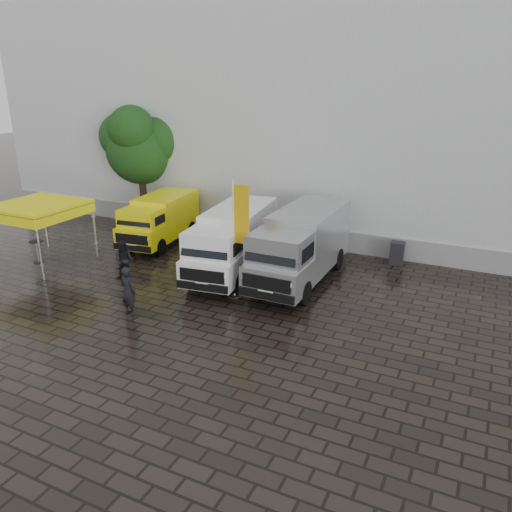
{
  "coord_description": "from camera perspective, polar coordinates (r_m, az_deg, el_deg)",
  "views": [
    {
      "loc": [
        7.7,
        -14.29,
        7.86
      ],
      "look_at": [
        -0.23,
        2.2,
        1.31
      ],
      "focal_mm": 35.0,
      "sensor_mm": 36.0,
      "label": 1
    }
  ],
  "objects": [
    {
      "name": "van_white",
      "position": [
        20.91,
        -2.73,
        1.5
      ],
      "size": [
        2.85,
        6.42,
        2.69
      ],
      "primitive_type": null,
      "rotation": [
        0.0,
        0.0,
        0.13
      ],
      "color": "white",
      "rests_on": "ground"
    },
    {
      "name": "exhibition_hall",
      "position": [
        30.88,
        15.6,
        15.54
      ],
      "size": [
        44.0,
        16.0,
        12.0
      ],
      "primitive_type": "cube",
      "color": "silver",
      "rests_on": "ground"
    },
    {
      "name": "person_tent",
      "position": [
        21.08,
        -14.83,
        -0.47
      ],
      "size": [
        0.99,
        0.89,
        1.67
      ],
      "primitive_type": "imported",
      "rotation": [
        0.0,
        0.0,
        0.38
      ],
      "color": "black",
      "rests_on": "ground"
    },
    {
      "name": "canopy_tent",
      "position": [
        23.78,
        -23.72,
        5.14
      ],
      "size": [
        3.35,
        3.35,
        2.73
      ],
      "color": "silver",
      "rests_on": "ground"
    },
    {
      "name": "flagpole",
      "position": [
        18.16,
        -2.06,
        2.44
      ],
      "size": [
        0.88,
        0.5,
        4.5
      ],
      "color": "black",
      "rests_on": "ground"
    },
    {
      "name": "person_front",
      "position": [
        17.89,
        -14.39,
        -3.91
      ],
      "size": [
        0.71,
        0.54,
        1.78
      ],
      "primitive_type": "imported",
      "rotation": [
        0.0,
        0.0,
        2.96
      ],
      "color": "black",
      "rests_on": "ground"
    },
    {
      "name": "cocktail_table",
      "position": [
        24.46,
        -23.7,
        0.46
      ],
      "size": [
        0.6,
        0.6,
        1.0
      ],
      "primitive_type": "cylinder",
      "color": "black",
      "rests_on": "ground"
    },
    {
      "name": "hall_plinth",
      "position": [
        24.11,
        10.78,
        1.55
      ],
      "size": [
        44.0,
        0.15,
        1.0
      ],
      "primitive_type": "cube",
      "color": "gray",
      "rests_on": "ground"
    },
    {
      "name": "tree",
      "position": [
        28.97,
        -13.04,
        12.28
      ],
      "size": [
        3.8,
        3.92,
        6.82
      ],
      "color": "black",
      "rests_on": "ground"
    },
    {
      "name": "van_silver",
      "position": [
        20.14,
        5.13,
        0.95
      ],
      "size": [
        2.21,
        6.56,
        2.84
      ],
      "primitive_type": null,
      "rotation": [
        0.0,
        0.0,
        -0.0
      ],
      "color": "#A9ACAE",
      "rests_on": "ground"
    },
    {
      "name": "ground",
      "position": [
        18.03,
        -2.38,
        -6.17
      ],
      "size": [
        120.0,
        120.0,
        0.0
      ],
      "primitive_type": "plane",
      "color": "black",
      "rests_on": "ground"
    },
    {
      "name": "van_yellow",
      "position": [
        25.24,
        -10.96,
        3.95
      ],
      "size": [
        2.52,
        5.27,
        2.34
      ],
      "primitive_type": null,
      "rotation": [
        0.0,
        0.0,
        0.11
      ],
      "color": "#FEF20D",
      "rests_on": "ground"
    },
    {
      "name": "wheelie_bin",
      "position": [
        23.07,
        15.82,
        0.33
      ],
      "size": [
        0.65,
        0.65,
        1.02
      ],
      "primitive_type": "cube",
      "rotation": [
        0.0,
        0.0,
        0.05
      ],
      "color": "black",
      "rests_on": "ground"
    }
  ]
}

